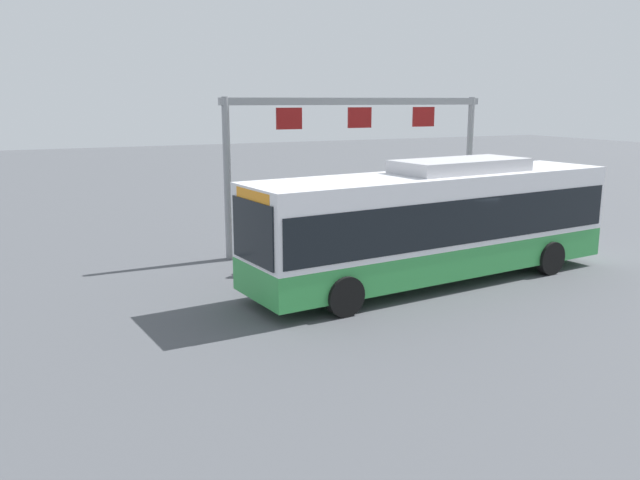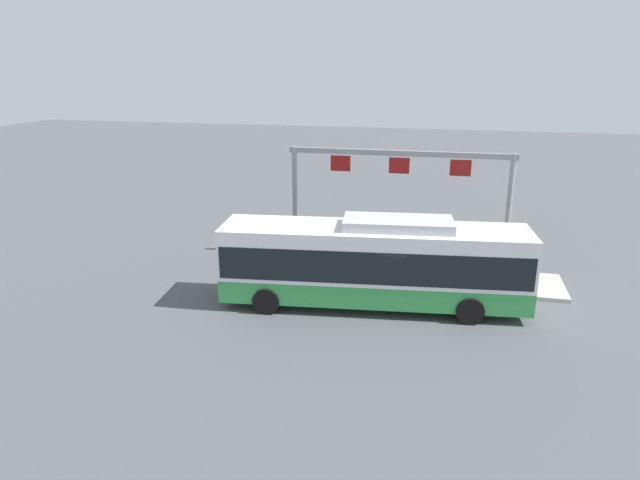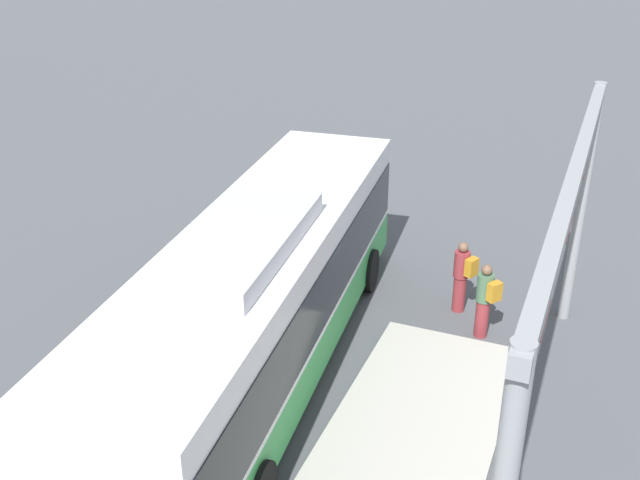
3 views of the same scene
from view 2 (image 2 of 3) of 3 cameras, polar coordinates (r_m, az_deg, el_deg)
ground_plane at (r=21.82m, az=5.30°, el=-6.56°), size 120.00×120.00×0.00m
platform_curb at (r=24.61m, az=12.02°, el=-3.81°), size 10.00×2.80×0.16m
bus_main at (r=21.14m, az=5.45°, el=-2.08°), size 11.55×3.66×3.46m
person_boarding at (r=25.33m, az=-0.18°, el=-0.83°), size 0.55×0.60×1.67m
person_waiting_near at (r=24.92m, az=-2.43°, el=-1.17°), size 0.50×0.60×1.67m
platform_sign_gantry at (r=25.54m, az=7.95°, el=5.90°), size 10.02×0.24×5.20m
trash_bin at (r=24.98m, az=20.50°, el=-2.95°), size 0.52×0.52×0.90m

